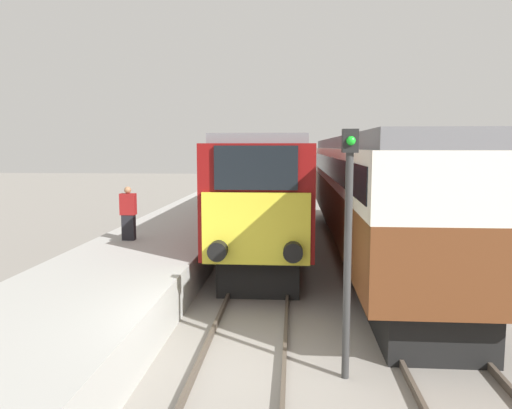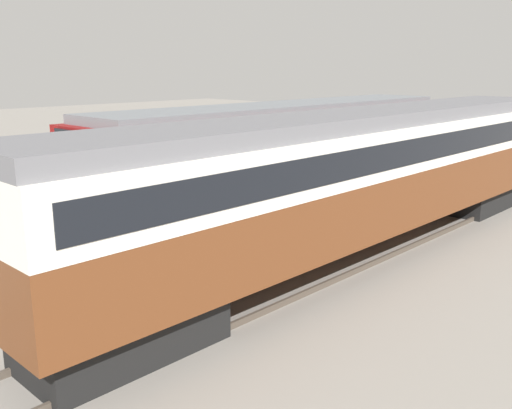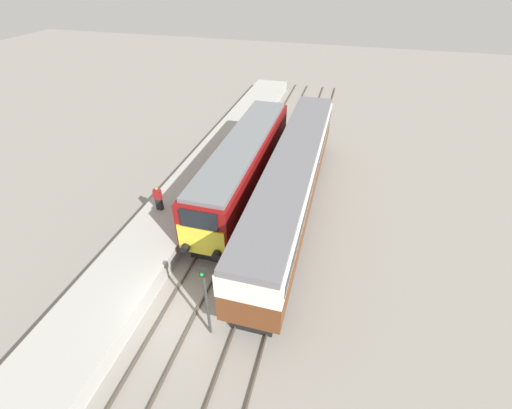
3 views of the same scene
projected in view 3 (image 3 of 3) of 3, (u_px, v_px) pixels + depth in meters
ground_plane at (178, 317)px, 15.58m from camera, size 120.00×120.00×0.00m
platform_left at (185, 199)px, 22.21m from camera, size 3.50×50.00×0.97m
rails_near_track at (217, 243)px, 19.42m from camera, size 1.51×60.00×0.14m
rails_far_track at (275, 255)px, 18.70m from camera, size 1.50×60.00×0.14m
locomotive at (244, 164)px, 22.33m from camera, size 2.70×14.94×4.01m
passenger_carriage at (293, 176)px, 20.82m from camera, size 2.75×19.66×4.00m
person_on_platform at (158, 198)px, 20.09m from camera, size 0.44×0.26×1.58m
signal_post at (206, 297)px, 13.57m from camera, size 0.24×0.28×3.96m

